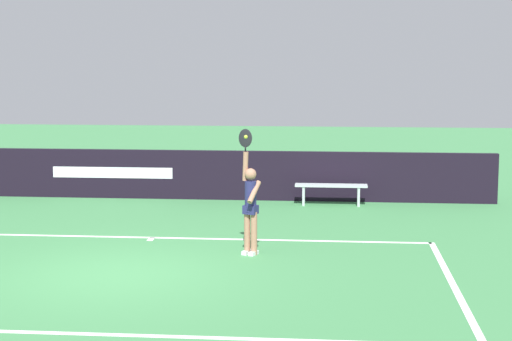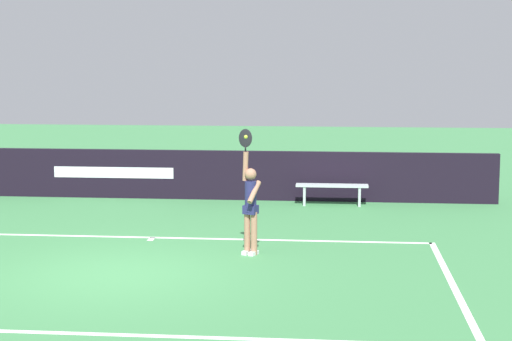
{
  "view_description": "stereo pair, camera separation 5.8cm",
  "coord_description": "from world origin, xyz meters",
  "views": [
    {
      "loc": [
        3.64,
        -13.7,
        3.68
      ],
      "look_at": [
        2.24,
        1.41,
        1.6
      ],
      "focal_mm": 59.45,
      "sensor_mm": 36.0,
      "label": 1
    },
    {
      "loc": [
        3.69,
        -13.69,
        3.68
      ],
      "look_at": [
        2.24,
        1.41,
        1.6
      ],
      "focal_mm": 59.45,
      "sensor_mm": 36.0,
      "label": 2
    }
  ],
  "objects": [
    {
      "name": "tennis_ball",
      "position": [
        2.06,
        1.4,
        2.21
      ],
      "size": [
        0.07,
        0.07,
        0.07
      ],
      "color": "#CDE434"
    },
    {
      "name": "tennis_player",
      "position": [
        2.12,
        1.61,
        0.96
      ],
      "size": [
        0.45,
        0.45,
        2.35
      ],
      "color": "#A67258",
      "rests_on": "ground"
    },
    {
      "name": "ground_plane",
      "position": [
        0.0,
        0.0,
        0.0
      ],
      "size": [
        60.0,
        60.0,
        0.0
      ],
      "primitive_type": "plane",
      "color": "#3F844B"
    },
    {
      "name": "courtside_bench_near",
      "position": [
        3.59,
        6.94,
        0.4
      ],
      "size": [
        1.77,
        0.37,
        0.52
      ],
      "color": "#AEB9BD",
      "rests_on": "ground"
    },
    {
      "name": "back_wall",
      "position": [
        -0.0,
        7.56,
        0.63
      ],
      "size": [
        15.42,
        0.2,
        1.25
      ],
      "color": "black",
      "rests_on": "ground"
    },
    {
      "name": "court_lines",
      "position": [
        0.0,
        -0.1,
        0.0
      ],
      "size": [
        11.3,
        6.09,
        0.0
      ],
      "color": "white",
      "rests_on": "ground"
    }
  ]
}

